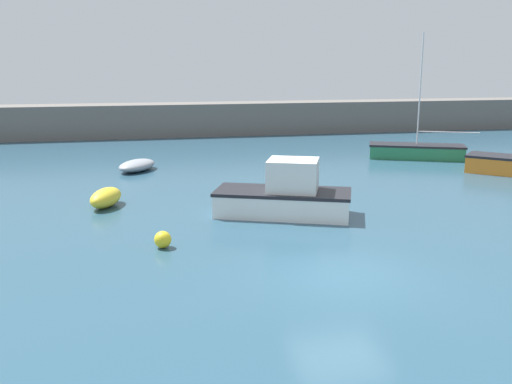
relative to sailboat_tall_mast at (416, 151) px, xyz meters
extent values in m
cube|color=#284C60|center=(-11.15, -17.22, -0.55)|extent=(120.00, 120.00, 0.20)
cube|color=#66605B|center=(-11.15, 14.11, 0.80)|extent=(64.55, 3.04, 2.50)
cube|color=#287A4C|center=(0.00, 0.00, -0.08)|extent=(5.65, 3.77, 0.74)
cube|color=black|center=(0.00, 0.00, 0.35)|extent=(5.76, 3.84, 0.12)
cylinder|color=silver|center=(0.00, 0.00, 3.56)|extent=(0.08, 0.08, 6.56)
cylinder|color=silver|center=(1.60, -0.71, 1.17)|extent=(3.23, 1.47, 0.06)
ellipsoid|color=yellow|center=(-17.66, -8.14, -0.08)|extent=(1.65, 2.26, 0.75)
cube|color=orange|center=(2.48, -5.54, -0.05)|extent=(4.38, 4.32, 0.81)
ellipsoid|color=gray|center=(-16.36, -0.54, -0.16)|extent=(2.65, 3.06, 0.59)
cube|color=white|center=(-11.10, -10.83, -0.04)|extent=(5.35, 3.76, 0.83)
cube|color=black|center=(-11.10, -10.83, 0.44)|extent=(5.46, 3.84, 0.12)
cube|color=silver|center=(-10.75, -10.97, 1.03)|extent=(2.31, 2.21, 1.30)
sphere|color=yellow|center=(-15.72, -13.82, -0.18)|extent=(0.54, 0.54, 0.54)
camera|label=1|loc=(-16.44, -30.91, 5.17)|focal=40.00mm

